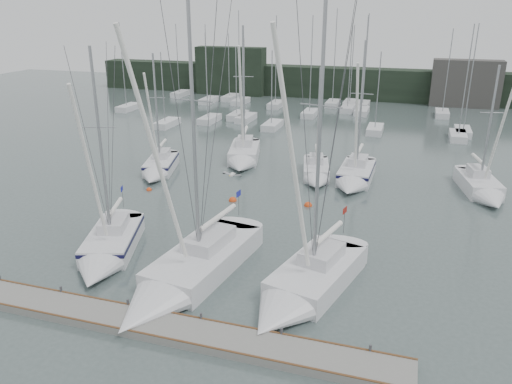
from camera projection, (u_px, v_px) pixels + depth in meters
The scene contains 18 objects.
ground at pixel (197, 278), 28.33m from camera, with size 160.00×160.00×0.00m, color #455452.
dock at pixel (155, 326), 23.80m from camera, with size 24.00×2.00×0.40m, color slate.
far_treeline at pixel (348, 83), 82.86m from camera, with size 90.00×4.00×5.00m, color black.
far_building_left at pixel (231, 71), 86.18m from camera, with size 12.00×3.00×8.00m, color black.
far_building_right at pixel (466, 83), 75.65m from camera, with size 10.00×3.00×7.00m, color #3D3B39.
mast_forest at pixel (320, 112), 70.10m from camera, with size 60.84×26.12×14.33m.
sailboat_near_left at pixel (106, 252), 30.18m from camera, with size 5.30×8.93×13.46m.
sailboat_near_center at pixel (180, 280), 27.00m from camera, with size 5.06×12.46×17.04m.
sailboat_near_right at pixel (300, 291), 25.94m from camera, with size 5.50×10.13×17.00m.
sailboat_mid_a at pixel (158, 168), 45.63m from camera, with size 4.28×7.87×11.48m.
sailboat_mid_b at pixel (243, 157), 48.77m from camera, with size 4.66×8.92×13.76m.
sailboat_mid_c at pixel (316, 174), 44.17m from camera, with size 3.66×7.41×10.40m.
sailboat_mid_d at pixel (354, 178), 43.03m from camera, with size 2.92×8.09×12.85m.
sailboat_mid_e at pixel (484, 190), 40.22m from camera, with size 4.00×8.06×11.14m.
buoy_a at pixel (233, 201), 39.63m from camera, with size 0.64×0.64×0.64m, color red.
buoy_b at pixel (308, 206), 38.63m from camera, with size 0.63×0.63×0.63m, color red.
buoy_c at pixel (149, 190), 41.91m from camera, with size 0.47×0.47×0.47m, color red.
seagull at pixel (232, 175), 27.46m from camera, with size 1.12×0.53×0.22m.
Camera 1 is at (10.64, -22.68, 14.51)m, focal length 35.00 mm.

